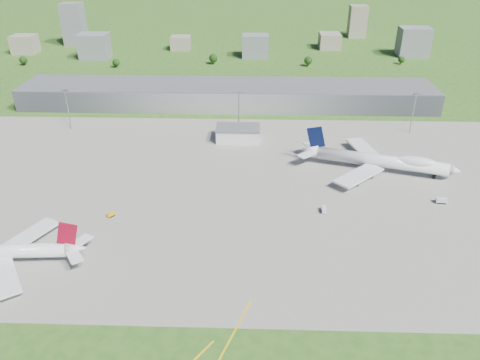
{
  "coord_description": "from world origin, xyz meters",
  "views": [
    {
      "loc": [
        19.82,
        -167.02,
        116.94
      ],
      "look_at": [
        13.51,
        31.17,
        9.0
      ],
      "focal_mm": 35.0,
      "sensor_mm": 36.0,
      "label": 1
    }
  ],
  "objects_px": {
    "airliner_blue_quad": "(381,161)",
    "tug_yellow": "(111,215)",
    "van_white_near": "(324,210)",
    "airliner_red_twin": "(4,252)",
    "van_white_far": "(441,201)"
  },
  "relations": [
    {
      "from": "airliner_blue_quad",
      "to": "van_white_near",
      "type": "relative_size",
      "value": 17.22
    },
    {
      "from": "airliner_blue_quad",
      "to": "airliner_red_twin",
      "type": "bearing_deg",
      "value": -137.01
    },
    {
      "from": "airliner_blue_quad",
      "to": "tug_yellow",
      "type": "distance_m",
      "value": 142.48
    },
    {
      "from": "van_white_far",
      "to": "van_white_near",
      "type": "bearing_deg",
      "value": -166.82
    },
    {
      "from": "airliner_red_twin",
      "to": "airliner_blue_quad",
      "type": "height_order",
      "value": "airliner_blue_quad"
    },
    {
      "from": "van_white_far",
      "to": "tug_yellow",
      "type": "bearing_deg",
      "value": -170.35
    },
    {
      "from": "tug_yellow",
      "to": "van_white_near",
      "type": "xyz_separation_m",
      "value": [
        97.92,
        6.98,
        0.28
      ]
    },
    {
      "from": "van_white_near",
      "to": "tug_yellow",
      "type": "bearing_deg",
      "value": 97.34
    },
    {
      "from": "tug_yellow",
      "to": "van_white_near",
      "type": "height_order",
      "value": "van_white_near"
    },
    {
      "from": "airliner_blue_quad",
      "to": "van_white_far",
      "type": "relative_size",
      "value": 15.67
    },
    {
      "from": "airliner_red_twin",
      "to": "tug_yellow",
      "type": "relative_size",
      "value": 16.25
    },
    {
      "from": "airliner_red_twin",
      "to": "van_white_far",
      "type": "height_order",
      "value": "airliner_red_twin"
    },
    {
      "from": "airliner_blue_quad",
      "to": "tug_yellow",
      "type": "height_order",
      "value": "airliner_blue_quad"
    },
    {
      "from": "airliner_red_twin",
      "to": "van_white_far",
      "type": "distance_m",
      "value": 194.14
    },
    {
      "from": "tug_yellow",
      "to": "van_white_far",
      "type": "height_order",
      "value": "van_white_far"
    }
  ]
}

